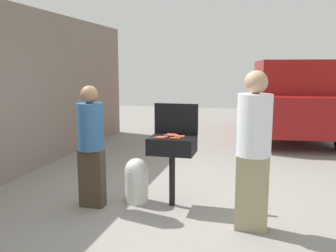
{
  "coord_description": "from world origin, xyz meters",
  "views": [
    {
      "loc": [
        1.2,
        -4.61,
        1.84
      ],
      "look_at": [
        -0.1,
        0.41,
        1.0
      ],
      "focal_mm": 38.59,
      "sensor_mm": 36.0,
      "label": 1
    }
  ],
  "objects_px": {
    "hot_dog_7": "(169,136)",
    "parked_minivan": "(291,99)",
    "hot_dog_0": "(180,136)",
    "person_right": "(254,146)",
    "propane_tank": "(136,179)",
    "bbq_grill": "(172,148)",
    "hot_dog_1": "(172,134)",
    "hot_dog_6": "(159,138)",
    "hot_dog_4": "(163,137)",
    "hot_dog_3": "(175,138)",
    "hot_dog_2": "(179,137)",
    "person_left": "(91,142)",
    "hot_dog_5": "(173,135)"
  },
  "relations": [
    {
      "from": "hot_dog_7",
      "to": "parked_minivan",
      "type": "distance_m",
      "value": 5.83
    },
    {
      "from": "hot_dog_0",
      "to": "person_right",
      "type": "bearing_deg",
      "value": -27.32
    },
    {
      "from": "propane_tank",
      "to": "bbq_grill",
      "type": "bearing_deg",
      "value": 0.11
    },
    {
      "from": "hot_dog_0",
      "to": "parked_minivan",
      "type": "distance_m",
      "value": 5.79
    },
    {
      "from": "hot_dog_1",
      "to": "hot_dog_6",
      "type": "bearing_deg",
      "value": -108.08
    },
    {
      "from": "hot_dog_1",
      "to": "person_right",
      "type": "relative_size",
      "value": 0.07
    },
    {
      "from": "hot_dog_1",
      "to": "hot_dog_4",
      "type": "xyz_separation_m",
      "value": [
        -0.06,
        -0.23,
        0.0
      ]
    },
    {
      "from": "hot_dog_4",
      "to": "propane_tank",
      "type": "relative_size",
      "value": 0.21
    },
    {
      "from": "hot_dog_3",
      "to": "person_right",
      "type": "xyz_separation_m",
      "value": [
        0.98,
        -0.33,
        0.03
      ]
    },
    {
      "from": "hot_dog_6",
      "to": "parked_minivan",
      "type": "bearing_deg",
      "value": 70.63
    },
    {
      "from": "hot_dog_0",
      "to": "hot_dog_7",
      "type": "xyz_separation_m",
      "value": [
        -0.15,
        0.01,
        0.0
      ]
    },
    {
      "from": "hot_dog_4",
      "to": "hot_dog_6",
      "type": "distance_m",
      "value": 0.06
    },
    {
      "from": "hot_dog_3",
      "to": "parked_minivan",
      "type": "bearing_deg",
      "value": 72.48
    },
    {
      "from": "hot_dog_0",
      "to": "hot_dog_6",
      "type": "relative_size",
      "value": 1.0
    },
    {
      "from": "hot_dog_2",
      "to": "hot_dog_6",
      "type": "distance_m",
      "value": 0.26
    },
    {
      "from": "person_left",
      "to": "hot_dog_7",
      "type": "bearing_deg",
      "value": 34.65
    },
    {
      "from": "hot_dog_2",
      "to": "hot_dog_4",
      "type": "distance_m",
      "value": 0.21
    },
    {
      "from": "hot_dog_5",
      "to": "person_right",
      "type": "relative_size",
      "value": 0.07
    },
    {
      "from": "hot_dog_3",
      "to": "parked_minivan",
      "type": "relative_size",
      "value": 0.03
    },
    {
      "from": "hot_dog_7",
      "to": "person_right",
      "type": "relative_size",
      "value": 0.07
    },
    {
      "from": "bbq_grill",
      "to": "hot_dog_7",
      "type": "bearing_deg",
      "value": 160.1
    },
    {
      "from": "hot_dog_6",
      "to": "parked_minivan",
      "type": "height_order",
      "value": "parked_minivan"
    },
    {
      "from": "hot_dog_5",
      "to": "person_right",
      "type": "distance_m",
      "value": 1.18
    },
    {
      "from": "hot_dog_7",
      "to": "parked_minivan",
      "type": "bearing_deg",
      "value": 70.79
    },
    {
      "from": "person_left",
      "to": "hot_dog_4",
      "type": "bearing_deg",
      "value": 28.44
    },
    {
      "from": "hot_dog_4",
      "to": "hot_dog_6",
      "type": "xyz_separation_m",
      "value": [
        -0.03,
        -0.05,
        0.0
      ]
    },
    {
      "from": "person_right",
      "to": "hot_dog_5",
      "type": "bearing_deg",
      "value": -41.64
    },
    {
      "from": "hot_dog_2",
      "to": "person_left",
      "type": "relative_size",
      "value": 0.08
    },
    {
      "from": "hot_dog_6",
      "to": "hot_dog_0",
      "type": "bearing_deg",
      "value": 36.84
    },
    {
      "from": "hot_dog_6",
      "to": "hot_dog_2",
      "type": "bearing_deg",
      "value": 25.85
    },
    {
      "from": "hot_dog_2",
      "to": "hot_dog_5",
      "type": "bearing_deg",
      "value": 133.0
    },
    {
      "from": "hot_dog_2",
      "to": "parked_minivan",
      "type": "height_order",
      "value": "parked_minivan"
    },
    {
      "from": "parked_minivan",
      "to": "propane_tank",
      "type": "bearing_deg",
      "value": 61.11
    },
    {
      "from": "hot_dog_1",
      "to": "hot_dog_3",
      "type": "xyz_separation_m",
      "value": [
        0.11,
        -0.27,
        0.0
      ]
    },
    {
      "from": "hot_dog_0",
      "to": "person_left",
      "type": "bearing_deg",
      "value": -164.92
    },
    {
      "from": "bbq_grill",
      "to": "parked_minivan",
      "type": "xyz_separation_m",
      "value": [
        1.87,
        5.53,
        0.23
      ]
    },
    {
      "from": "hot_dog_7",
      "to": "person_right",
      "type": "bearing_deg",
      "value": -24.36
    },
    {
      "from": "hot_dog_2",
      "to": "hot_dog_4",
      "type": "bearing_deg",
      "value": -164.39
    },
    {
      "from": "bbq_grill",
      "to": "hot_dog_4",
      "type": "relative_size",
      "value": 7.23
    },
    {
      "from": "hot_dog_1",
      "to": "hot_dog_4",
      "type": "bearing_deg",
      "value": -105.96
    },
    {
      "from": "person_left",
      "to": "parked_minivan",
      "type": "xyz_separation_m",
      "value": [
        2.89,
        5.82,
        0.15
      ]
    },
    {
      "from": "hot_dog_0",
      "to": "hot_dog_1",
      "type": "height_order",
      "value": "same"
    },
    {
      "from": "hot_dog_2",
      "to": "hot_dog_7",
      "type": "relative_size",
      "value": 1.0
    },
    {
      "from": "hot_dog_3",
      "to": "hot_dog_4",
      "type": "bearing_deg",
      "value": 165.9
    },
    {
      "from": "hot_dog_0",
      "to": "hot_dog_3",
      "type": "distance_m",
      "value": 0.16
    },
    {
      "from": "hot_dog_5",
      "to": "hot_dog_1",
      "type": "bearing_deg",
      "value": 122.71
    },
    {
      "from": "hot_dog_3",
      "to": "propane_tank",
      "type": "distance_m",
      "value": 0.87
    },
    {
      "from": "parked_minivan",
      "to": "hot_dog_1",
      "type": "bearing_deg",
      "value": 64.93
    },
    {
      "from": "hot_dog_3",
      "to": "parked_minivan",
      "type": "xyz_separation_m",
      "value": [
        1.79,
        5.68,
        0.07
      ]
    },
    {
      "from": "bbq_grill",
      "to": "person_right",
      "type": "distance_m",
      "value": 1.17
    }
  ]
}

